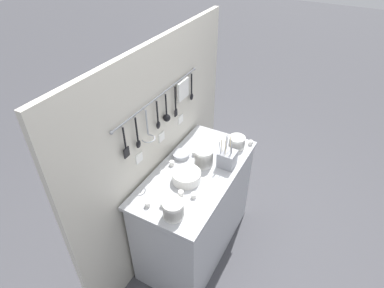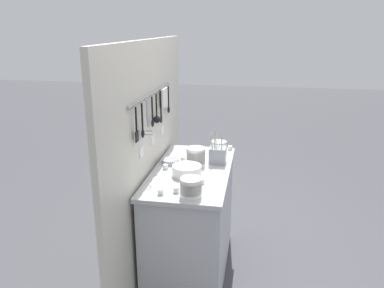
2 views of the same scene
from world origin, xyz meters
The scene contains 16 objects.
ground_plane centered at (0.00, 0.00, 0.00)m, with size 20.00×20.00×0.00m, color #424247.
counter centered at (0.00, 0.00, 0.45)m, with size 1.15×0.58×0.89m.
back_wall centered at (0.00, 0.32, 0.92)m, with size 1.95×0.11×1.84m.
bowl_stack_tall_left centered at (0.10, -0.02, 0.96)m, with size 0.14×0.14×0.14m.
bowl_stack_short_front centered at (0.43, -0.16, 0.94)m, with size 0.13×0.13×0.10m.
bowl_stack_nested_right centered at (-0.46, -0.08, 0.95)m, with size 0.14×0.14×0.12m.
plate_stack centered at (-0.12, 0.01, 0.93)m, with size 0.21×0.21×0.08m.
steel_mixing_bowl centered at (0.10, 0.19, 0.91)m, with size 0.14×0.14×0.04m.
cutlery_caddy centered at (0.18, -0.18, 0.95)m, with size 0.13×0.13×0.27m.
cup_centre centered at (-0.47, 0.12, 0.91)m, with size 0.04×0.04×0.04m.
cup_by_caddy centered at (0.16, 0.10, 0.91)m, with size 0.04×0.04×0.04m.
cup_edge_near centered at (-0.25, -0.11, 0.91)m, with size 0.04×0.04×0.04m.
cup_edge_far centered at (-0.28, -0.03, 0.91)m, with size 0.04×0.04×0.04m.
cup_back_left centered at (-0.03, 0.20, 0.91)m, with size 0.04×0.04×0.04m.
cup_front_right centered at (0.52, -0.25, 0.91)m, with size 0.04×0.04×0.04m.
cup_beside_plates centered at (-0.42, 0.03, 0.91)m, with size 0.04×0.04×0.04m.
Camera 1 is at (-1.63, -0.84, 2.51)m, focal length 30.00 mm.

